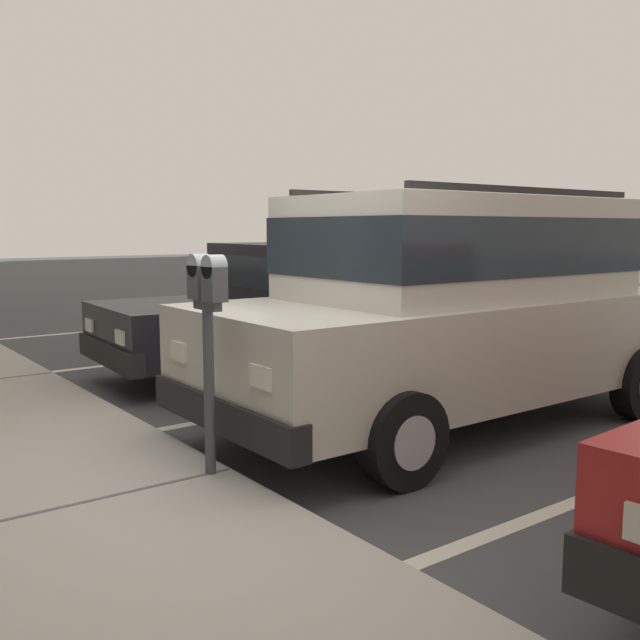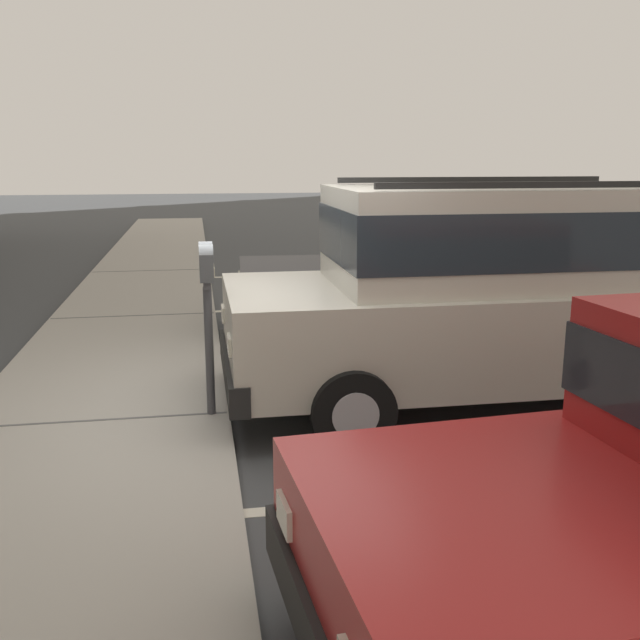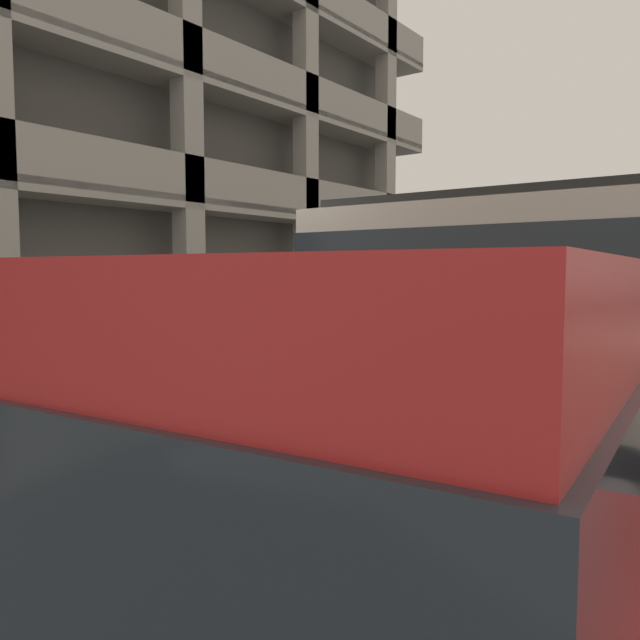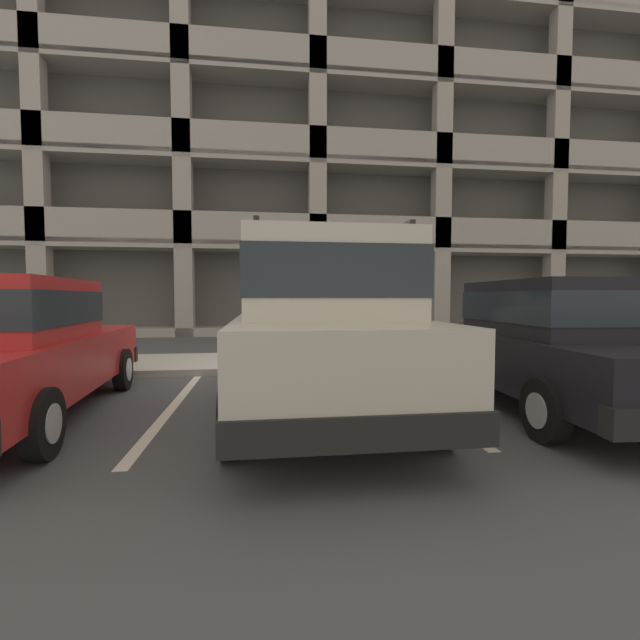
{
  "view_description": "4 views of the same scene",
  "coord_description": "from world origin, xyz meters",
  "px_view_note": "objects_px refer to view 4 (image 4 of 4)",
  "views": [
    {
      "loc": [
        -4.04,
        2.46,
        1.71
      ],
      "look_at": [
        0.39,
        -0.83,
        1.01
      ],
      "focal_mm": 40.0,
      "sensor_mm": 36.0,
      "label": 1
    },
    {
      "loc": [
        -5.72,
        0.42,
        2.22
      ],
      "look_at": [
        0.37,
        -0.64,
        0.8
      ],
      "focal_mm": 40.0,
      "sensor_mm": 36.0,
      "label": 2
    },
    {
      "loc": [
        -4.14,
        -3.6,
        1.53
      ],
      "look_at": [
        0.05,
        -0.48,
        1.12
      ],
      "focal_mm": 35.0,
      "sensor_mm": 36.0,
      "label": 3
    },
    {
      "loc": [
        -0.44,
        -7.2,
        1.34
      ],
      "look_at": [
        0.37,
        -1.12,
        1.02
      ],
      "focal_mm": 24.0,
      "sensor_mm": 36.0,
      "label": 4
    }
  ],
  "objects_px": {
    "silver_suv": "(317,319)",
    "red_sedan": "(4,347)",
    "parking_meter_near": "(289,306)",
    "dark_hatchback": "(549,340)",
    "parking_garage": "(303,165)"
  },
  "relations": [
    {
      "from": "dark_hatchback",
      "to": "parking_garage",
      "type": "distance_m",
      "value": 16.98
    },
    {
      "from": "red_sedan",
      "to": "dark_hatchback",
      "type": "xyz_separation_m",
      "value": [
        6.21,
        -0.13,
        0.0
      ]
    },
    {
      "from": "silver_suv",
      "to": "red_sedan",
      "type": "bearing_deg",
      "value": -178.5
    },
    {
      "from": "silver_suv",
      "to": "dark_hatchback",
      "type": "xyz_separation_m",
      "value": [
        2.84,
        -0.23,
        -0.27
      ]
    },
    {
      "from": "red_sedan",
      "to": "parking_meter_near",
      "type": "xyz_separation_m",
      "value": [
        3.18,
        2.63,
        0.37
      ]
    },
    {
      "from": "parking_meter_near",
      "to": "parking_garage",
      "type": "height_order",
      "value": "parking_garage"
    },
    {
      "from": "red_sedan",
      "to": "dark_hatchback",
      "type": "relative_size",
      "value": 1.01
    },
    {
      "from": "parking_meter_near",
      "to": "silver_suv",
      "type": "bearing_deg",
      "value": -85.69
    },
    {
      "from": "silver_suv",
      "to": "parking_garage",
      "type": "relative_size",
      "value": 0.15
    },
    {
      "from": "parking_garage",
      "to": "silver_suv",
      "type": "bearing_deg",
      "value": -94.79
    },
    {
      "from": "red_sedan",
      "to": "parking_meter_near",
      "type": "distance_m",
      "value": 4.14
    },
    {
      "from": "silver_suv",
      "to": "parking_garage",
      "type": "height_order",
      "value": "parking_garage"
    },
    {
      "from": "red_sedan",
      "to": "parking_meter_near",
      "type": "height_order",
      "value": "parking_meter_near"
    },
    {
      "from": "red_sedan",
      "to": "parking_meter_near",
      "type": "bearing_deg",
      "value": 35.11
    },
    {
      "from": "parking_meter_near",
      "to": "parking_garage",
      "type": "distance_m",
      "value": 14.33
    }
  ]
}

